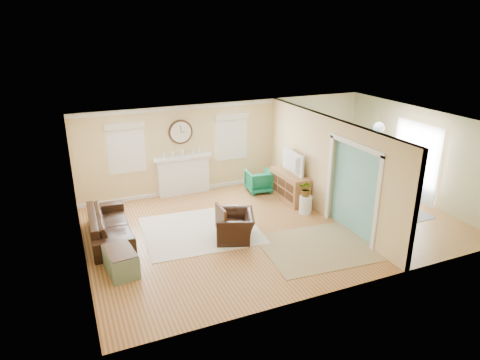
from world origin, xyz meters
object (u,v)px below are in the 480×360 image
object	(u,v)px
eames_chair	(235,226)
green_chair	(259,181)
credenza	(289,186)
dining_table	(364,194)
sofa	(110,225)

from	to	relation	value
eames_chair	green_chair	xyz separation A→B (m)	(1.80, 2.47, 0.01)
credenza	dining_table	xyz separation A→B (m)	(1.71, -1.17, -0.07)
eames_chair	sofa	bearing A→B (deg)	-92.91
eames_chair	green_chair	distance (m)	3.05
sofa	green_chair	distance (m)	4.67
credenza	dining_table	size ratio (longest dim) A/B	0.81
green_chair	dining_table	size ratio (longest dim) A/B	0.38
eames_chair	green_chair	size ratio (longest dim) A/B	1.37
eames_chair	green_chair	world-z (taller)	green_chair
sofa	eames_chair	xyz separation A→B (m)	(2.69, -1.16, -0.01)
eames_chair	credenza	xyz separation A→B (m)	(2.33, 1.59, 0.08)
sofa	credenza	world-z (taller)	credenza
credenza	dining_table	bearing A→B (deg)	-34.35
green_chair	dining_table	xyz separation A→B (m)	(2.24, -2.05, 0.00)
green_chair	credenza	distance (m)	1.03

